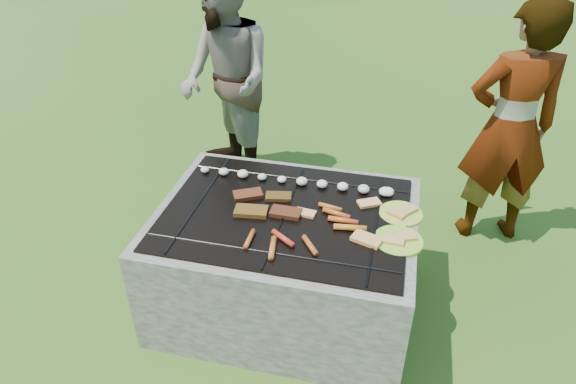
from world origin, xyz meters
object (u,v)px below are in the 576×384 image
fire_pit (286,262)px  cook (510,128)px  plate_near (398,240)px  bystander (226,81)px  plate_far (401,213)px

fire_pit → cook: bearing=39.2°
fire_pit → plate_near: bearing=-9.6°
cook → bystander: 1.88m
fire_pit → plate_far: 0.66m
bystander → plate_near: bearing=2.5°
plate_far → plate_near: size_ratio=0.92×
plate_far → bystander: 1.69m
plate_far → fire_pit: bearing=-167.5°
plate_far → cook: size_ratio=0.17×
plate_near → plate_far: bearing=89.9°
plate_near → bystander: size_ratio=0.18×
cook → bystander: size_ratio=0.98×
plate_near → bystander: 1.84m
fire_pit → cook: (1.13, 0.92, 0.48)m
plate_near → cook: bearing=60.7°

